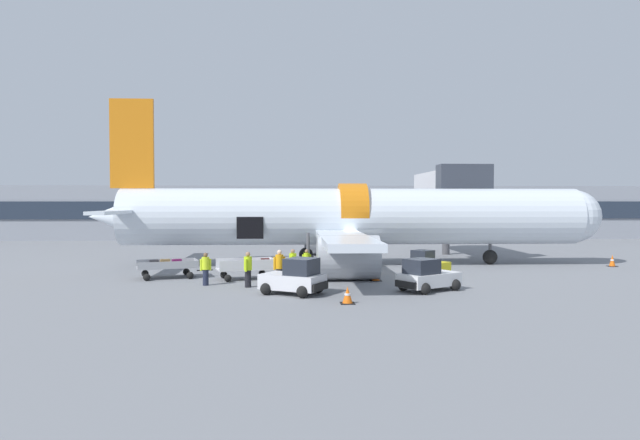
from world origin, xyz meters
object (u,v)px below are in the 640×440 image
(airplane, at_px, (346,219))
(ground_crew_helper, at_px, (279,267))
(ground_crew_loader_b, at_px, (307,262))
(baggage_tug_lead, at_px, (427,264))
(baggage_cart_loading, at_px, (248,269))
(baggage_tug_mid, at_px, (427,277))
(baggage_tug_rear, at_px, (295,279))
(ground_crew_driver, at_px, (248,269))
(ground_crew_supervisor, at_px, (206,268))
(ground_crew_marshal, at_px, (293,264))
(baggage_cart_queued, at_px, (168,268))
(ground_crew_loader_a, at_px, (323,258))

(airplane, xyz_separation_m, ground_crew_helper, (-4.29, -9.35, -2.18))
(ground_crew_helper, bearing_deg, ground_crew_loader_b, 68.81)
(ground_crew_loader_b, bearing_deg, baggage_tug_lead, 5.45)
(airplane, bearing_deg, baggage_cart_loading, -132.35)
(baggage_tug_mid, height_order, baggage_tug_rear, baggage_tug_rear)
(baggage_tug_lead, height_order, ground_crew_driver, ground_crew_driver)
(baggage_tug_lead, distance_m, baggage_tug_rear, 10.64)
(baggage_tug_lead, height_order, ground_crew_supervisor, ground_crew_supervisor)
(airplane, bearing_deg, ground_crew_supervisor, -132.31)
(airplane, height_order, baggage_tug_rear, airplane)
(baggage_tug_lead, relative_size, ground_crew_marshal, 1.53)
(baggage_tug_mid, height_order, baggage_cart_loading, baggage_tug_mid)
(baggage_tug_lead, height_order, ground_crew_marshal, ground_crew_marshal)
(ground_crew_loader_b, xyz_separation_m, ground_crew_marshal, (-0.81, -1.91, 0.10))
(baggage_tug_rear, relative_size, ground_crew_loader_b, 2.13)
(baggage_cart_loading, bearing_deg, airplane, 47.65)
(ground_crew_supervisor, bearing_deg, baggage_tug_lead, 18.01)
(ground_crew_marshal, bearing_deg, baggage_tug_mid, -30.83)
(baggage_tug_mid, relative_size, baggage_cart_queued, 0.80)
(baggage_tug_rear, distance_m, ground_crew_marshal, 4.51)
(baggage_cart_loading, relative_size, ground_crew_supervisor, 2.43)
(baggage_cart_queued, bearing_deg, ground_crew_driver, -38.28)
(ground_crew_driver, bearing_deg, ground_crew_marshal, 44.57)
(baggage_tug_mid, xyz_separation_m, baggage_cart_loading, (-8.93, 4.62, -0.11))
(baggage_cart_loading, xyz_separation_m, ground_crew_loader_a, (4.32, 2.89, 0.28))
(ground_crew_loader_b, distance_m, ground_crew_driver, 5.15)
(ground_crew_marshal, bearing_deg, baggage_tug_lead, 17.96)
(baggage_cart_queued, relative_size, ground_crew_supervisor, 2.54)
(ground_crew_marshal, bearing_deg, baggage_tug_rear, -88.90)
(baggage_cart_queued, distance_m, ground_crew_helper, 7.23)
(baggage_tug_lead, height_order, ground_crew_helper, ground_crew_helper)
(baggage_tug_mid, bearing_deg, ground_crew_loader_b, 134.46)
(ground_crew_loader_b, distance_m, ground_crew_marshal, 2.07)
(baggage_cart_loading, distance_m, baggage_cart_queued, 4.61)
(baggage_tug_mid, xyz_separation_m, ground_crew_supervisor, (-10.95, 2.39, 0.21))
(baggage_tug_rear, bearing_deg, ground_crew_driver, 135.87)
(baggage_tug_lead, xyz_separation_m, baggage_tug_mid, (-1.55, -6.45, 0.10))
(ground_crew_driver, bearing_deg, ground_crew_loader_b, 53.45)
(baggage_tug_rear, xyz_separation_m, ground_crew_helper, (-0.77, 2.57, 0.25))
(baggage_tug_lead, bearing_deg, ground_crew_driver, -154.84)
(ground_crew_loader_b, bearing_deg, ground_crew_helper, -111.19)
(baggage_tug_rear, height_order, baggage_cart_loading, baggage_tug_rear)
(ground_crew_loader_b, height_order, ground_crew_supervisor, ground_crew_supervisor)
(airplane, distance_m, ground_crew_loader_b, 6.61)
(baggage_tug_mid, xyz_separation_m, ground_crew_marshal, (-6.46, 3.86, 0.23))
(airplane, bearing_deg, ground_crew_marshal, -115.90)
(ground_crew_supervisor, bearing_deg, ground_crew_driver, -18.87)
(baggage_tug_mid, height_order, ground_crew_loader_b, baggage_tug_mid)
(baggage_tug_rear, bearing_deg, ground_crew_helper, 106.72)
(baggage_cart_loading, bearing_deg, baggage_tug_mid, -27.34)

